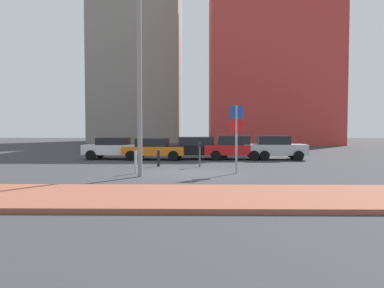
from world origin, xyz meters
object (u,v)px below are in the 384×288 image
at_px(parking_sign_post, 236,131).
at_px(parked_car_silver, 274,147).
at_px(parking_meter, 200,151).
at_px(parked_car_white, 116,148).
at_px(parked_car_orange, 154,148).
at_px(traffic_bollard_near, 158,158).
at_px(traffic_bollard_mid, 136,162).
at_px(street_lamp, 139,67).
at_px(parked_car_red, 237,147).
at_px(parked_car_black, 198,147).

bearing_deg(parking_sign_post, parked_car_silver, 65.85).
relative_size(parking_sign_post, parking_meter, 2.34).
xyz_separation_m(parked_car_white, parked_car_orange, (2.59, -0.45, -0.01)).
xyz_separation_m(traffic_bollard_near, traffic_bollard_mid, (-0.69, -3.08, 0.09)).
bearing_deg(street_lamp, parked_car_silver, 48.43).
distance_m(parked_car_silver, traffic_bollard_near, 8.29).
bearing_deg(parking_meter, parked_car_silver, 43.04).
height_order(parked_car_red, parking_sign_post, parking_sign_post).
height_order(parking_meter, street_lamp, street_lamp).
height_order(parked_car_white, traffic_bollard_near, parked_car_white).
xyz_separation_m(street_lamp, traffic_bollard_near, (0.33, 4.07, -4.18)).
height_order(parked_car_silver, traffic_bollard_mid, parked_car_silver).
bearing_deg(street_lamp, parking_sign_post, 15.23).
bearing_deg(parked_car_orange, street_lamp, -87.09).
relative_size(parked_car_red, street_lamp, 0.57).
distance_m(parked_car_orange, traffic_bollard_mid, 7.14).
bearing_deg(parked_car_black, parked_car_red, -4.74).
xyz_separation_m(parked_car_white, traffic_bollard_near, (3.33, -4.50, -0.32)).
relative_size(parked_car_white, parking_sign_post, 1.39).
bearing_deg(parked_car_orange, parked_car_silver, 1.72).
height_order(parked_car_black, traffic_bollard_near, parked_car_black).
xyz_separation_m(parking_meter, traffic_bollard_near, (-2.21, 0.26, -0.43)).
bearing_deg(street_lamp, parked_car_black, 74.17).
distance_m(parked_car_red, traffic_bollard_mid, 9.18).
height_order(parking_meter, traffic_bollard_near, parking_meter).
bearing_deg(parked_car_black, traffic_bollard_near, -114.90).
bearing_deg(street_lamp, parked_car_red, 59.05).
relative_size(parked_car_orange, parked_car_red, 0.89).
relative_size(parking_meter, traffic_bollard_near, 1.54).
distance_m(parked_car_orange, parking_sign_post, 8.45).
bearing_deg(traffic_bollard_mid, traffic_bollard_near, 77.36).
xyz_separation_m(parked_car_silver, street_lamp, (-7.42, -8.37, 3.81)).
height_order(parked_car_white, street_lamp, street_lamp).
height_order(parked_car_orange, parked_car_black, parked_car_black).
bearing_deg(parking_meter, parked_car_white, 139.37).
relative_size(parked_car_orange, parking_sign_post, 1.32).
bearing_deg(parked_car_red, parking_meter, -118.51).
relative_size(parking_sign_post, traffic_bollard_near, 3.62).
xyz_separation_m(parked_car_red, parked_car_silver, (2.38, -0.04, 0.01)).
bearing_deg(parked_car_white, traffic_bollard_mid, -70.79).
distance_m(parked_car_orange, parked_car_red, 5.46).
bearing_deg(street_lamp, traffic_bollard_mid, 109.76).
bearing_deg(parking_sign_post, parked_car_red, 83.23).
relative_size(parked_car_black, parking_meter, 3.34).
height_order(parked_car_orange, parking_meter, parked_car_orange).
bearing_deg(parked_car_black, parked_car_white, -179.51).
xyz_separation_m(parked_car_orange, traffic_bollard_mid, (0.06, -7.14, -0.22)).
bearing_deg(parked_car_red, parking_sign_post, -96.77).
bearing_deg(parked_car_silver, traffic_bollard_mid, -136.53).
bearing_deg(traffic_bollard_near, parking_meter, -6.63).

